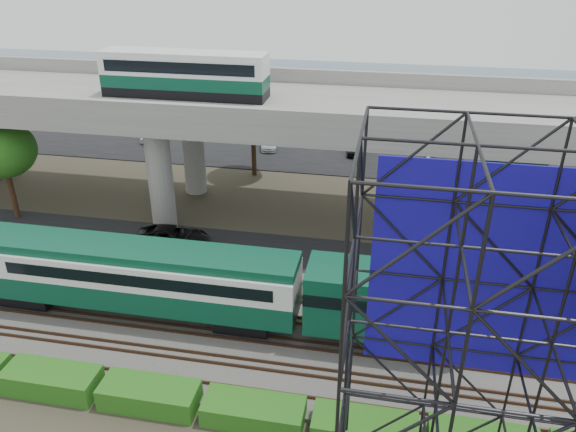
# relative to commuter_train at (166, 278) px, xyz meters

# --- Properties ---
(ground) EXTENTS (140.00, 140.00, 0.00)m
(ground) POSITION_rel_commuter_train_xyz_m (5.48, -2.00, -2.88)
(ground) COLOR #474233
(ground) RESTS_ON ground
(ballast_bed) EXTENTS (90.00, 12.00, 0.20)m
(ballast_bed) POSITION_rel_commuter_train_xyz_m (5.48, 0.00, -2.78)
(ballast_bed) COLOR slate
(ballast_bed) RESTS_ON ground
(service_road) EXTENTS (90.00, 5.00, 0.08)m
(service_road) POSITION_rel_commuter_train_xyz_m (5.48, 8.50, -2.84)
(service_road) COLOR black
(service_road) RESTS_ON ground
(parking_lot) EXTENTS (90.00, 18.00, 0.08)m
(parking_lot) POSITION_rel_commuter_train_xyz_m (5.48, 32.00, -2.84)
(parking_lot) COLOR black
(parking_lot) RESTS_ON ground
(harbor_water) EXTENTS (140.00, 40.00, 0.03)m
(harbor_water) POSITION_rel_commuter_train_xyz_m (5.48, 54.00, -2.87)
(harbor_water) COLOR #43546E
(harbor_water) RESTS_ON ground
(rail_tracks) EXTENTS (90.00, 9.52, 0.16)m
(rail_tracks) POSITION_rel_commuter_train_xyz_m (5.48, -0.00, -2.60)
(rail_tracks) COLOR #472D1E
(rail_tracks) RESTS_ON ballast_bed
(commuter_train) EXTENTS (29.30, 3.06, 4.30)m
(commuter_train) POSITION_rel_commuter_train_xyz_m (0.00, 0.00, 0.00)
(commuter_train) COLOR black
(commuter_train) RESTS_ON rail_tracks
(overpass) EXTENTS (80.00, 12.00, 12.40)m
(overpass) POSITION_rel_commuter_train_xyz_m (4.84, 14.00, 5.33)
(overpass) COLOR #9E9B93
(overpass) RESTS_ON ground
(scaffold_tower) EXTENTS (9.36, 6.36, 15.00)m
(scaffold_tower) POSITION_rel_commuter_train_xyz_m (15.25, -9.98, 4.59)
(scaffold_tower) COLOR black
(scaffold_tower) RESTS_ON ground
(hedge_strip) EXTENTS (34.60, 1.80, 1.20)m
(hedge_strip) POSITION_rel_commuter_train_xyz_m (6.49, -6.30, -2.32)
(hedge_strip) COLOR #1D5714
(hedge_strip) RESTS_ON ground
(trees) EXTENTS (40.94, 16.94, 7.69)m
(trees) POSITION_rel_commuter_train_xyz_m (0.82, 14.17, 2.69)
(trees) COLOR #382314
(trees) RESTS_ON ground
(suv) EXTENTS (5.29, 2.54, 1.45)m
(suv) POSITION_rel_commuter_train_xyz_m (-2.91, 7.93, -2.07)
(suv) COLOR black
(suv) RESTS_ON service_road
(parked_cars) EXTENTS (36.89, 9.78, 1.32)m
(parked_cars) POSITION_rel_commuter_train_xyz_m (6.42, 31.75, -2.19)
(parked_cars) COLOR white
(parked_cars) RESTS_ON parking_lot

